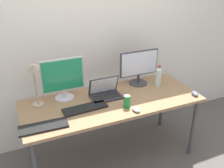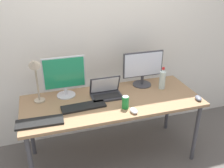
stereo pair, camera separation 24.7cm
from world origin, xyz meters
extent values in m
plane|color=#5B5651|center=(0.00, 0.00, 0.00)|extent=(16.00, 16.00, 0.00)
cube|color=silver|center=(0.00, 0.59, 1.30)|extent=(7.00, 0.08, 2.60)
cylinder|color=#424247|center=(-0.85, -0.31, 0.35)|extent=(0.04, 0.04, 0.71)
cylinder|color=#424247|center=(0.85, -0.31, 0.35)|extent=(0.04, 0.04, 0.71)
cylinder|color=#424247|center=(-0.85, 0.31, 0.35)|extent=(0.04, 0.04, 0.71)
cylinder|color=#424247|center=(0.85, 0.31, 0.35)|extent=(0.04, 0.04, 0.71)
cube|color=#93704C|center=(0.00, 0.00, 0.72)|extent=(1.82, 0.74, 0.03)
cylinder|color=silver|center=(-0.44, 0.23, 0.75)|extent=(0.20, 0.20, 0.01)
cylinder|color=silver|center=(-0.44, 0.23, 0.79)|extent=(0.03, 0.03, 0.08)
cube|color=silver|center=(-0.44, 0.23, 1.00)|extent=(0.43, 0.02, 0.34)
cube|color=#1E8C59|center=(-0.44, 0.22, 1.00)|extent=(0.40, 0.01, 0.31)
cylinder|color=#38383D|center=(0.43, 0.24, 0.75)|extent=(0.21, 0.21, 0.01)
cylinder|color=#38383D|center=(0.43, 0.24, 0.80)|extent=(0.03, 0.03, 0.10)
cube|color=#38383D|center=(0.43, 0.24, 0.99)|extent=(0.47, 0.02, 0.29)
cube|color=silver|center=(0.43, 0.22, 0.99)|extent=(0.44, 0.01, 0.26)
cube|color=#2D2D33|center=(-0.04, 0.07, 0.75)|extent=(0.32, 0.20, 0.02)
cube|color=black|center=(-0.04, 0.05, 0.76)|extent=(0.28, 0.11, 0.00)
cube|color=#2D2D33|center=(-0.04, 0.14, 0.86)|extent=(0.32, 0.08, 0.19)
cube|color=white|center=(-0.04, 0.13, 0.85)|extent=(0.29, 0.07, 0.17)
cube|color=black|center=(-0.31, -0.06, 0.75)|extent=(0.44, 0.16, 0.02)
cube|color=black|center=(-0.73, -0.21, 0.75)|extent=(0.42, 0.16, 0.02)
ellipsoid|color=silver|center=(0.12, -0.29, 0.76)|extent=(0.07, 0.10, 0.04)
ellipsoid|color=slate|center=(0.84, -0.26, 0.76)|extent=(0.09, 0.12, 0.04)
cylinder|color=silver|center=(0.61, 0.09, 0.84)|extent=(0.07, 0.07, 0.20)
cone|color=silver|center=(0.61, 0.09, 0.95)|extent=(0.06, 0.06, 0.03)
cylinder|color=red|center=(0.61, 0.09, 0.98)|extent=(0.03, 0.03, 0.02)
cylinder|color=#197F33|center=(0.08, -0.19, 0.80)|extent=(0.07, 0.07, 0.12)
cylinder|color=silver|center=(0.08, -0.19, 0.86)|extent=(0.06, 0.06, 0.00)
cylinder|color=tan|center=(-0.71, 0.19, 0.75)|extent=(0.11, 0.11, 0.01)
cylinder|color=tan|center=(-0.71, 0.19, 0.95)|extent=(0.02, 0.02, 0.39)
cone|color=tan|center=(-0.71, 0.13, 1.17)|extent=(0.11, 0.12, 0.11)
camera|label=1|loc=(-0.89, -2.05, 2.00)|focal=40.00mm
camera|label=2|loc=(-0.65, -2.13, 2.00)|focal=40.00mm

